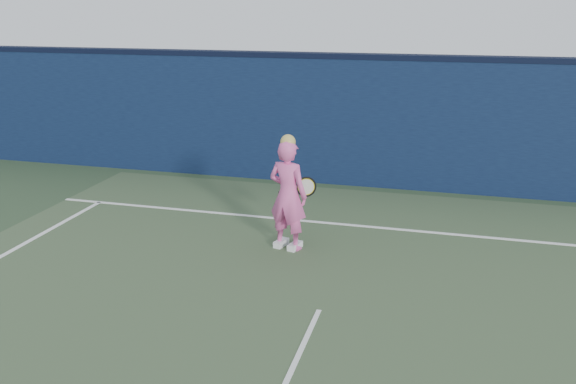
% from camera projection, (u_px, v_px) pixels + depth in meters
% --- Properties ---
extents(ground, '(80.00, 80.00, 0.00)m').
position_uv_depth(ground, '(299.00, 355.00, 6.36)').
color(ground, '#32482C').
rests_on(ground, ground).
extents(backstop_wall, '(24.00, 0.40, 2.50)m').
position_uv_depth(backstop_wall, '(379.00, 124.00, 11.99)').
color(backstop_wall, black).
rests_on(backstop_wall, ground).
extents(wall_cap, '(24.00, 0.42, 0.10)m').
position_uv_depth(wall_cap, '(382.00, 57.00, 11.61)').
color(wall_cap, black).
rests_on(wall_cap, backstop_wall).
extents(player, '(0.69, 0.54, 1.74)m').
position_uv_depth(player, '(288.00, 195.00, 8.92)').
color(player, '#E95AA6').
rests_on(player, ground).
extents(racket, '(0.60, 0.18, 0.32)m').
position_uv_depth(racket, '(304.00, 187.00, 9.34)').
color(racket, black).
rests_on(racket, ground).
extents(court_lines, '(11.00, 12.04, 0.01)m').
position_uv_depth(court_lines, '(291.00, 372.00, 6.06)').
color(court_lines, white).
rests_on(court_lines, court_surface).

